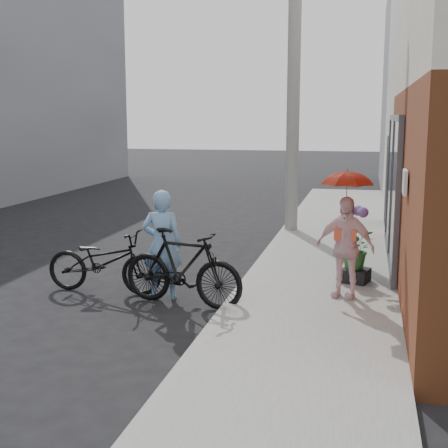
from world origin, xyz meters
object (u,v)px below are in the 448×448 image
(bike_left, at_px, (104,262))
(kimono_woman, at_px, (345,247))
(officer, at_px, (162,245))
(utility_pole, at_px, (294,74))
(planter, at_px, (355,275))
(bike_right, at_px, (183,268))

(bike_left, distance_m, kimono_woman, 3.53)
(officer, xyz_separation_m, bike_left, (-0.95, 0.09, -0.32))
(utility_pole, height_order, bike_left, utility_pole)
(kimono_woman, xyz_separation_m, planter, (0.15, 0.82, -0.61))
(utility_pole, distance_m, planter, 5.56)
(utility_pole, bearing_deg, bike_right, -98.48)
(bike_right, distance_m, planter, 2.72)
(bike_left, bearing_deg, planter, -73.67)
(utility_pole, xyz_separation_m, officer, (-1.22, -5.32, -2.71))
(bike_right, relative_size, planter, 4.65)
(officer, height_order, planter, officer)
(bike_left, bearing_deg, officer, -94.26)
(utility_pole, bearing_deg, planter, -70.54)
(bike_right, xyz_separation_m, planter, (2.33, 1.36, -0.32))
(officer, relative_size, planter, 4.10)
(officer, bearing_deg, bike_right, 137.44)
(officer, bearing_deg, kimono_woman, 178.84)
(bike_right, height_order, planter, bike_right)
(utility_pole, xyz_separation_m, planter, (1.49, -4.23, -3.28))
(officer, height_order, kimono_woman, officer)
(planter, bearing_deg, officer, -158.10)
(bike_right, bearing_deg, kimono_woman, -65.35)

